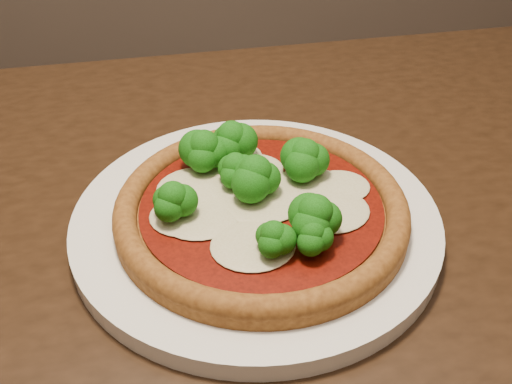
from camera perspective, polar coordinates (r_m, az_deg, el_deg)
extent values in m
cube|color=black|center=(0.53, -7.80, -6.05)|extent=(1.39, 0.90, 0.04)
cylinder|color=black|center=(1.22, 22.29, -3.39)|extent=(0.06, 0.06, 0.71)
cylinder|color=white|center=(0.52, 0.00, -2.73)|extent=(0.33, 0.33, 0.02)
cylinder|color=brown|center=(0.50, 0.53, -1.99)|extent=(0.26, 0.26, 0.01)
torus|color=brown|center=(0.50, 0.54, -1.37)|extent=(0.26, 0.26, 0.02)
cylinder|color=#650E04|center=(0.50, 0.54, -1.32)|extent=(0.21, 0.21, 0.00)
ellipsoid|color=beige|center=(0.48, -5.60, -2.51)|extent=(0.07, 0.06, 0.01)
ellipsoid|color=beige|center=(0.56, -2.32, 3.62)|extent=(0.06, 0.05, 0.00)
ellipsoid|color=beige|center=(0.49, 7.27, -1.75)|extent=(0.07, 0.06, 0.01)
ellipsoid|color=beige|center=(0.52, 5.36, 0.68)|extent=(0.06, 0.06, 0.01)
ellipsoid|color=beige|center=(0.54, -0.30, 2.31)|extent=(0.06, 0.05, 0.00)
ellipsoid|color=beige|center=(0.45, -0.31, -5.35)|extent=(0.07, 0.06, 0.01)
ellipsoid|color=beige|center=(0.52, 8.37, 0.60)|extent=(0.06, 0.05, 0.00)
ellipsoid|color=beige|center=(0.51, 0.41, -0.28)|extent=(0.09, 0.08, 0.01)
ellipsoid|color=beige|center=(0.52, -5.91, 0.41)|extent=(0.07, 0.07, 0.01)
ellipsoid|color=beige|center=(0.49, -6.89, -2.27)|extent=(0.06, 0.06, 0.01)
ellipsoid|color=#1C8114|center=(0.44, 5.64, -4.21)|extent=(0.04, 0.04, 0.03)
ellipsoid|color=#1C8114|center=(0.50, -2.07, 2.45)|extent=(0.04, 0.04, 0.03)
ellipsoid|color=#1C8114|center=(0.49, -0.06, 1.78)|extent=(0.05, 0.05, 0.04)
ellipsoid|color=#1C8114|center=(0.47, -8.28, -0.63)|extent=(0.04, 0.04, 0.04)
ellipsoid|color=#1C8114|center=(0.52, 4.93, 3.57)|extent=(0.05, 0.05, 0.04)
ellipsoid|color=#1C8114|center=(0.54, -2.43, 5.38)|extent=(0.05, 0.05, 0.04)
ellipsoid|color=#1C8114|center=(0.44, 1.76, -4.40)|extent=(0.04, 0.04, 0.03)
ellipsoid|color=#1C8114|center=(0.45, 5.93, -2.28)|extent=(0.05, 0.05, 0.04)
ellipsoid|color=#1C8114|center=(0.53, 5.51, 3.51)|extent=(0.03, 0.03, 0.03)
ellipsoid|color=#1C8114|center=(0.53, -5.22, 4.42)|extent=(0.05, 0.05, 0.04)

